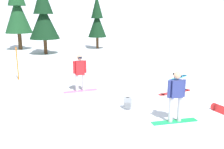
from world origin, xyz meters
name	(u,v)px	position (x,y,z in m)	size (l,w,h in m)	color
ground_plane	(117,121)	(0.00, 0.00, 0.00)	(800.00, 800.00, 0.00)	white
snowboarder_foreground	(176,96)	(1.81, -0.68, 0.92)	(1.62, 0.42, 1.74)	#19B259
snowboarder_midground	(80,72)	(-0.54, 3.71, 0.92)	(1.59, 0.32, 1.74)	pink
loose_snowboard_far_spare	(178,78)	(5.24, 4.47, 0.02)	(1.75, 1.13, 0.09)	#1E8CD8
loose_snowboard_near_left	(175,92)	(3.59, 2.16, 0.02)	(1.86, 0.59, 0.09)	red
backpack_grey	(128,103)	(0.75, 0.94, 0.21)	(0.37, 0.35, 0.47)	gray
trail_marker_pole	(17,64)	(-3.40, 6.87, 0.91)	(0.06, 0.06, 1.83)	orange
pine_tree_young	(97,20)	(4.09, 18.14, 3.00)	(1.93, 1.93, 5.52)	#472D19
pine_tree_slender	(44,16)	(-1.38, 15.93, 3.42)	(2.68, 2.68, 6.27)	#472D19
pine_tree_short	(17,8)	(-3.67, 19.79, 4.18)	(2.67, 2.67, 7.68)	#472D19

